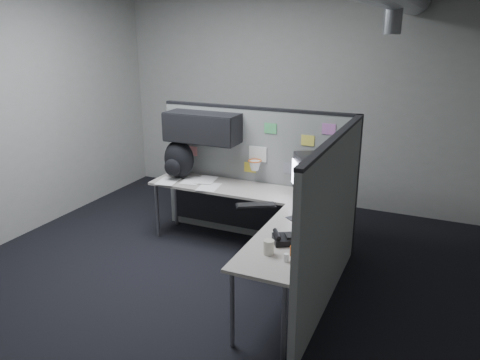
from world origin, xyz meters
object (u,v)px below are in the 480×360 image
at_px(desk, 255,209).
at_px(monitor, 317,177).
at_px(keyboard, 256,206).
at_px(phone, 284,239).
at_px(backpack, 178,160).

xyz_separation_m(desk, monitor, (0.60, 0.26, 0.37)).
height_order(desk, keyboard, keyboard).
relative_size(desk, keyboard, 5.36).
relative_size(phone, backpack, 0.56).
xyz_separation_m(monitor, keyboard, (-0.50, -0.49, -0.24)).
height_order(monitor, phone, monitor).
xyz_separation_m(desk, phone, (0.64, -0.90, 0.15)).
distance_m(monitor, keyboard, 0.74).
relative_size(monitor, phone, 2.23).
bearing_deg(keyboard, desk, 129.52).
height_order(monitor, keyboard, monitor).
relative_size(desk, monitor, 3.92).
height_order(desk, backpack, backpack).
bearing_deg(desk, backpack, 164.95).
xyz_separation_m(desk, keyboard, (0.10, -0.23, 0.13)).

